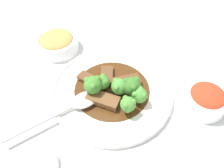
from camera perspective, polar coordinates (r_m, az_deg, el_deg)
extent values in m
plane|color=silver|center=(0.53, 0.00, -2.33)|extent=(4.00, 4.00, 0.00)
cylinder|color=white|center=(0.53, 0.00, -1.87)|extent=(0.29, 0.29, 0.01)
torus|color=white|center=(0.52, 0.00, -1.40)|extent=(0.29, 0.29, 0.01)
cylinder|color=#4C2D14|center=(0.52, 0.00, -1.35)|extent=(0.18, 0.18, 0.00)
cube|color=brown|center=(0.54, -1.38, 2.39)|extent=(0.06, 0.06, 0.01)
cube|color=brown|center=(0.49, -2.41, -4.08)|extent=(0.08, 0.06, 0.02)
cube|color=brown|center=(0.52, 3.55, 0.68)|extent=(0.07, 0.08, 0.01)
cube|color=brown|center=(0.53, -5.22, 0.93)|extent=(0.08, 0.04, 0.01)
cylinder|color=#7FA84C|center=(0.51, -2.43, -0.79)|extent=(0.01, 0.01, 0.01)
sphere|color=#427F2D|center=(0.50, -2.50, 0.46)|extent=(0.03, 0.03, 0.03)
sphere|color=#427F2D|center=(0.49, -1.61, 0.54)|extent=(0.01, 0.01, 0.01)
sphere|color=#427F2D|center=(0.50, -2.27, 2.08)|extent=(0.01, 0.01, 0.01)
sphere|color=#427F2D|center=(0.49, -3.73, 0.85)|extent=(0.01, 0.01, 0.01)
cylinder|color=#7FA84C|center=(0.51, 1.79, -2.05)|extent=(0.01, 0.01, 0.01)
sphere|color=#4C8E38|center=(0.49, 1.84, -0.75)|extent=(0.04, 0.04, 0.04)
sphere|color=#4C8E38|center=(0.48, 3.26, 0.01)|extent=(0.01, 0.01, 0.01)
sphere|color=#4C8E38|center=(0.49, 1.18, 0.94)|extent=(0.01, 0.01, 0.01)
sphere|color=#4C8E38|center=(0.48, 1.18, -0.91)|extent=(0.01, 0.01, 0.01)
cylinder|color=#8EB756|center=(0.50, -4.83, -1.90)|extent=(0.01, 0.01, 0.02)
sphere|color=#427F2D|center=(0.49, -5.00, -0.28)|extent=(0.04, 0.04, 0.04)
sphere|color=#427F2D|center=(0.48, -3.87, 1.32)|extent=(0.02, 0.02, 0.02)
sphere|color=#427F2D|center=(0.48, -6.49, 0.99)|extent=(0.02, 0.02, 0.02)
sphere|color=#427F2D|center=(0.47, -4.93, -0.60)|extent=(0.02, 0.02, 0.02)
cylinder|color=#8EB756|center=(0.49, 6.96, -4.16)|extent=(0.01, 0.01, 0.01)
sphere|color=#4C8E38|center=(0.48, 7.16, -2.96)|extent=(0.03, 0.03, 0.03)
sphere|color=#4C8E38|center=(0.48, 7.40, -1.28)|extent=(0.01, 0.01, 0.01)
sphere|color=#4C8E38|center=(0.47, 6.08, -2.63)|extent=(0.01, 0.01, 0.01)
sphere|color=#4C8E38|center=(0.47, 8.32, -2.95)|extent=(0.01, 0.01, 0.01)
cylinder|color=#7FA84C|center=(0.48, 4.07, -6.61)|extent=(0.01, 0.01, 0.01)
sphere|color=#4C8E38|center=(0.46, 4.20, -5.29)|extent=(0.03, 0.03, 0.03)
sphere|color=#4C8E38|center=(0.46, 3.57, -3.71)|extent=(0.01, 0.01, 0.01)
sphere|color=#4C8E38|center=(0.45, 3.64, -5.58)|extent=(0.01, 0.01, 0.01)
sphere|color=#4C8E38|center=(0.45, 5.58, -4.63)|extent=(0.01, 0.01, 0.01)
cylinder|color=#8EB756|center=(0.50, 5.03, -2.07)|extent=(0.01, 0.01, 0.01)
sphere|color=#387028|center=(0.49, 5.19, -0.57)|extent=(0.04, 0.04, 0.04)
sphere|color=#387028|center=(0.48, 3.83, 0.70)|extent=(0.02, 0.02, 0.02)
sphere|color=#387028|center=(0.47, 5.64, -0.89)|extent=(0.02, 0.02, 0.02)
sphere|color=#387028|center=(0.49, 6.40, 1.04)|extent=(0.02, 0.02, 0.02)
ellipsoid|color=#B7B7BC|center=(0.49, -7.15, -4.11)|extent=(0.06, 0.07, 0.01)
cylinder|color=#B7B7BC|center=(0.48, -18.66, -9.85)|extent=(0.05, 0.15, 0.01)
cylinder|color=white|center=(0.55, 22.58, -5.12)|extent=(0.05, 0.05, 0.01)
cylinder|color=white|center=(0.54, 23.10, -4.13)|extent=(0.10, 0.10, 0.04)
torus|color=white|center=(0.52, 23.74, -2.89)|extent=(0.10, 0.10, 0.01)
ellipsoid|color=red|center=(0.52, 23.83, -2.71)|extent=(0.08, 0.08, 0.03)
cylinder|color=white|center=(0.66, -13.83, 9.11)|extent=(0.06, 0.06, 0.01)
cylinder|color=white|center=(0.65, -14.05, 10.02)|extent=(0.12, 0.12, 0.03)
torus|color=white|center=(0.64, -14.34, 11.16)|extent=(0.12, 0.12, 0.01)
ellipsoid|color=tan|center=(0.64, -14.38, 11.32)|extent=(0.09, 0.09, 0.02)
cylinder|color=white|center=(0.46, -18.31, -19.87)|extent=(0.07, 0.07, 0.01)
torus|color=white|center=(0.46, -18.47, -19.65)|extent=(0.07, 0.07, 0.01)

